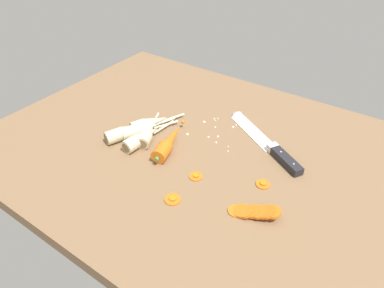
{
  "coord_description": "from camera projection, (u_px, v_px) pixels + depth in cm",
  "views": [
    {
      "loc": [
        43.3,
        -65.38,
        59.58
      ],
      "look_at": [
        0.0,
        -2.0,
        1.5
      ],
      "focal_mm": 31.56,
      "sensor_mm": 36.0,
      "label": 1
    }
  ],
  "objects": [
    {
      "name": "ground_plane",
      "position": [
        196.0,
        150.0,
        1.0
      ],
      "size": [
        120.0,
        90.0,
        4.0
      ],
      "primitive_type": "cube",
      "color": "brown"
    },
    {
      "name": "chefs_knife",
      "position": [
        261.0,
        138.0,
        1.0
      ],
      "size": [
        31.31,
        21.09,
        4.18
      ],
      "color": "silver",
      "rests_on": "ground_plane"
    },
    {
      "name": "whole_carrot",
      "position": [
        169.0,
        142.0,
        0.96
      ],
      "size": [
        7.9,
        19.86,
        4.2
      ],
      "color": "orange",
      "rests_on": "ground_plane"
    },
    {
      "name": "parsnip_front",
      "position": [
        148.0,
        132.0,
        1.0
      ],
      "size": [
        9.6,
        17.46,
        4.0
      ],
      "color": "beige",
      "rests_on": "ground_plane"
    },
    {
      "name": "parsnip_mid_left",
      "position": [
        141.0,
        129.0,
        1.01
      ],
      "size": [
        10.54,
        17.36,
        4.0
      ],
      "color": "beige",
      "rests_on": "ground_plane"
    },
    {
      "name": "parsnip_mid_right",
      "position": [
        150.0,
        123.0,
        1.04
      ],
      "size": [
        9.38,
        17.8,
        4.0
      ],
      "color": "beige",
      "rests_on": "ground_plane"
    },
    {
      "name": "parsnip_back",
      "position": [
        130.0,
        131.0,
        1.01
      ],
      "size": [
        11.06,
        22.06,
        4.0
      ],
      "color": "beige",
      "rests_on": "ground_plane"
    },
    {
      "name": "parsnip_outer",
      "position": [
        142.0,
        138.0,
        0.98
      ],
      "size": [
        5.12,
        19.77,
        4.0
      ],
      "color": "beige",
      "rests_on": "ground_plane"
    },
    {
      "name": "carrot_slice_stack",
      "position": [
        254.0,
        212.0,
        0.76
      ],
      "size": [
        11.55,
        6.58,
        3.75
      ],
      "color": "orange",
      "rests_on": "ground_plane"
    },
    {
      "name": "carrot_slice_stray_near",
      "position": [
        196.0,
        176.0,
        0.87
      ],
      "size": [
        3.52,
        3.52,
        0.7
      ],
      "color": "orange",
      "rests_on": "ground_plane"
    },
    {
      "name": "carrot_slice_stray_mid",
      "position": [
        173.0,
        199.0,
        0.81
      ],
      "size": [
        3.98,
        3.98,
        0.7
      ],
      "color": "orange",
      "rests_on": "ground_plane"
    },
    {
      "name": "carrot_slice_stray_far",
      "position": [
        263.0,
        184.0,
        0.85
      ],
      "size": [
        3.62,
        3.62,
        0.7
      ],
      "color": "orange",
      "rests_on": "ground_plane"
    },
    {
      "name": "mince_crumbs",
      "position": [
        213.0,
        129.0,
        1.04
      ],
      "size": [
        14.99,
        13.62,
        0.89
      ],
      "color": "silver",
      "rests_on": "ground_plane"
    }
  ]
}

